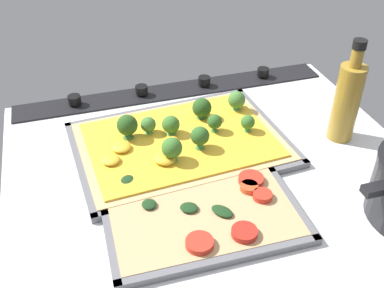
% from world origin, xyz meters
% --- Properties ---
extents(ground_plane, '(0.74, 0.65, 0.03)m').
position_xyz_m(ground_plane, '(0.00, 0.00, -0.01)').
color(ground_plane, silver).
extents(stove_control_panel, '(0.71, 0.07, 0.03)m').
position_xyz_m(stove_control_panel, '(0.00, -0.29, 0.01)').
color(stove_control_panel, black).
rests_on(stove_control_panel, ground_plane).
extents(baking_tray_front, '(0.42, 0.31, 0.01)m').
position_xyz_m(baking_tray_front, '(0.04, -0.08, 0.00)').
color(baking_tray_front, slate).
rests_on(baking_tray_front, ground_plane).
extents(broccoli_pizza, '(0.39, 0.29, 0.06)m').
position_xyz_m(broccoli_pizza, '(0.04, -0.08, 0.02)').
color(broccoli_pizza, tan).
rests_on(broccoli_pizza, baking_tray_front).
extents(baking_tray_back, '(0.31, 0.27, 0.01)m').
position_xyz_m(baking_tray_back, '(0.06, 0.09, 0.00)').
color(baking_tray_back, slate).
rests_on(baking_tray_back, ground_plane).
extents(veggie_pizza_back, '(0.29, 0.24, 0.02)m').
position_xyz_m(veggie_pizza_back, '(0.06, 0.09, 0.01)').
color(veggie_pizza_back, tan).
rests_on(veggie_pizza_back, baking_tray_back).
extents(oil_bottle, '(0.05, 0.05, 0.21)m').
position_xyz_m(oil_bottle, '(-0.27, -0.02, 0.08)').
color(oil_bottle, olive).
rests_on(oil_bottle, ground_plane).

